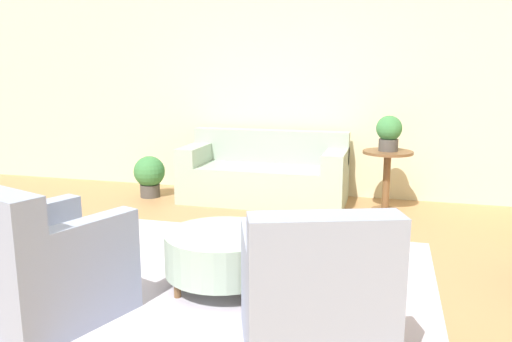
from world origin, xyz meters
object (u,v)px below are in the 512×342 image
Objects in this scene: armchair_left at (43,269)px; potted_plant_floor at (149,174)px; ottoman_table at (222,252)px; potted_plant_on_side_table at (389,132)px; couch at (265,175)px; armchair_right at (313,301)px; side_table at (387,170)px.

armchair_left is 3.19m from potted_plant_floor.
ottoman_table is 2.73m from potted_plant_on_side_table.
potted_plant_floor reaches higher than ottoman_table.
couch is 1.45m from potted_plant_floor.
couch is at bearing 175.50° from potted_plant_on_side_table.
ottoman_table is 1.59× the size of potted_plant_floor.
armchair_left and armchair_right have the same top height.
potted_plant_floor is (-1.76, 2.33, 0.02)m from ottoman_table.
armchair_left reaches higher than potted_plant_floor.
armchair_left is 1.49× the size of side_table.
potted_plant_floor is at bearing 127.16° from ottoman_table.
potted_plant_on_side_table is at bearing -4.50° from couch.
side_table is 1.33× the size of potted_plant_floor.
armchair_left is 1.25× the size of ottoman_table.
side_table is 1.77× the size of potted_plant_on_side_table.
potted_plant_on_side_table is (0.00, -0.00, 0.43)m from side_table.
potted_plant_floor is (-2.87, -0.08, -0.61)m from potted_plant_on_side_table.
couch is at bearing 175.50° from side_table.
couch is at bearing 7.74° from potted_plant_floor.
couch is 2.54m from ottoman_table.
couch is at bearing 97.34° from ottoman_table.
armchair_left is 1.19m from ottoman_table.
potted_plant_on_side_table is at bearing 65.29° from ottoman_table.
couch reaches higher than ottoman_table.
ottoman_table is at bearing -82.66° from couch.
side_table is at bearing 65.29° from ottoman_table.
ottoman_table is at bearing -114.71° from side_table.
potted_plant_on_side_table is (1.43, -0.11, 0.59)m from couch.
armchair_right reaches higher than side_table.
armchair_right is at bearing -71.47° from couch.
ottoman_table is (-0.77, 0.75, -0.07)m from armchair_right.
armchair_right is 3.18m from side_table.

